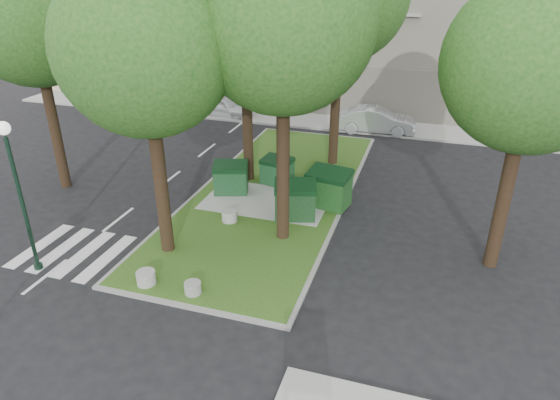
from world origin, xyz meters
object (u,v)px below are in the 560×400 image
at_px(bollard_left, 146,278).
at_px(car_white, 224,106).
at_px(tree_median_near_left, 147,29).
at_px(bollard_right, 193,288).
at_px(bollard_mid, 230,216).
at_px(tree_street_right, 541,46).
at_px(street_lamp, 17,181).
at_px(tree_median_near_right, 287,1).
at_px(tree_street_left, 31,0).
at_px(car_silver, 376,120).
at_px(tree_median_mid, 247,18).
at_px(dumpster_d, 329,188).
at_px(dumpster_a, 231,178).
at_px(dumpster_b, 277,171).
at_px(litter_bin, 339,186).
at_px(dumpster_c, 295,200).

bearing_deg(bollard_left, car_white, 105.79).
xyz_separation_m(tree_median_near_left, bollard_right, (1.86, -2.06, -7.02)).
bearing_deg(bollard_mid, tree_street_right, 0.36).
bearing_deg(bollard_right, bollard_mid, 98.94).
height_order(tree_street_right, bollard_right, tree_street_right).
height_order(bollard_mid, street_lamp, street_lamp).
xyz_separation_m(tree_median_near_right, tree_street_left, (-10.50, 1.50, -0.33)).
distance_m(street_lamp, car_silver, 19.44).
bearing_deg(tree_street_left, bollard_mid, -7.41).
height_order(tree_median_mid, bollard_right, tree_median_mid).
bearing_deg(street_lamp, tree_median_near_left, 32.00).
bearing_deg(bollard_mid, dumpster_d, 36.60).
bearing_deg(bollard_left, tree_median_near_left, 97.76).
xyz_separation_m(tree_street_left, bollard_left, (7.28, -5.56, -7.32)).
distance_m(dumpster_a, dumpster_b, 2.13).
bearing_deg(litter_bin, dumpster_b, 177.31).
bearing_deg(tree_median_near_left, car_silver, 71.93).
bearing_deg(tree_median_near_right, street_lamp, -149.10).
bearing_deg(dumpster_a, tree_median_near_left, -109.88).
bearing_deg(street_lamp, dumpster_b, 57.48).
distance_m(bollard_right, car_white, 18.63).
relative_size(tree_median_near_right, bollard_left, 19.63).
xyz_separation_m(dumpster_a, bollard_right, (1.64, -6.90, -0.46)).
xyz_separation_m(tree_street_left, car_white, (2.35, 11.89, -7.01)).
height_order(dumpster_a, dumpster_b, dumpster_a).
xyz_separation_m(litter_bin, street_lamp, (-8.22, -8.38, 2.69)).
bearing_deg(dumpster_a, car_silver, 47.89).
relative_size(dumpster_a, dumpster_d, 0.90).
relative_size(dumpster_b, street_lamp, 0.30).
bearing_deg(bollard_left, tree_median_mid, 88.53).
relative_size(dumpster_d, street_lamp, 0.37).
relative_size(car_white, car_silver, 0.85).
relative_size(dumpster_c, bollard_left, 3.10).
bearing_deg(bollard_right, dumpster_a, 103.40).
bearing_deg(car_white, dumpster_a, -149.18).
distance_m(tree_median_mid, street_lamp, 10.42).
height_order(tree_median_mid, dumpster_c, tree_median_mid).
height_order(tree_street_left, car_white, tree_street_left).
relative_size(dumpster_d, litter_bin, 2.98).
bearing_deg(dumpster_a, bollard_right, -93.99).
xyz_separation_m(dumpster_a, dumpster_b, (1.60, 1.41, -0.05)).
distance_m(tree_median_near_right, car_silver, 15.00).
relative_size(dumpster_b, car_silver, 0.34).
height_order(dumpster_c, car_white, dumpster_c).
bearing_deg(bollard_right, street_lamp, -177.93).
bearing_deg(car_white, car_silver, -85.96).
xyz_separation_m(dumpster_b, bollard_mid, (-0.66, -3.81, -0.38)).
bearing_deg(dumpster_a, tree_street_right, -30.22).
distance_m(dumpster_a, dumpster_c, 3.47).
bearing_deg(bollard_mid, tree_median_near_left, -115.19).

